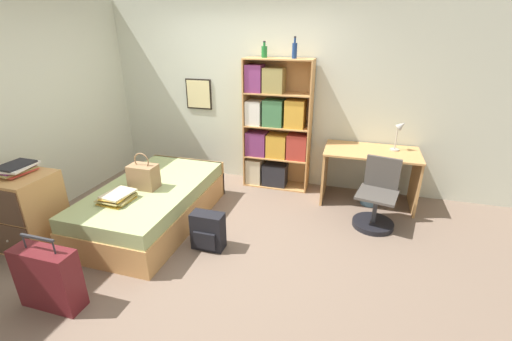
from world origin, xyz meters
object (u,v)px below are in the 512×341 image
(book_stack_on_bed, at_px, (117,197))
(bookcase, at_px, (273,129))
(bed, at_px, (154,203))
(suitcase, at_px, (49,278))
(desk_lamp, at_px, (400,130))
(handbag, at_px, (144,176))
(waste_bin, at_px, (370,196))
(magazine_pile_on_dresser, at_px, (16,168))
(bottle_green, at_px, (264,51))
(desk_chair, at_px, (376,206))
(backpack, at_px, (208,231))
(dresser, at_px, (26,211))
(bottle_brown, at_px, (295,50))
(desk, at_px, (370,167))

(book_stack_on_bed, relative_size, bookcase, 0.20)
(bed, xyz_separation_m, bookcase, (1.13, 1.44, 0.63))
(suitcase, height_order, desk_lamp, desk_lamp)
(handbag, xyz_separation_m, waste_bin, (2.56, 1.29, -0.51))
(magazine_pile_on_dresser, bearing_deg, bottle_green, 47.25)
(magazine_pile_on_dresser, xyz_separation_m, bottle_green, (2.03, 2.20, 1.05))
(suitcase, relative_size, desk_chair, 0.84)
(magazine_pile_on_dresser, bearing_deg, desk_chair, 21.56)
(suitcase, distance_m, bottle_green, 3.50)
(desk_chair, bearing_deg, bottle_green, 154.43)
(backpack, bearing_deg, bottle_green, 86.02)
(dresser, relative_size, magazine_pile_on_dresser, 2.05)
(desk_chair, bearing_deg, bookcase, 152.42)
(bottle_brown, bearing_deg, dresser, -136.98)
(handbag, height_order, desk, handbag)
(desk, bearing_deg, backpack, -135.42)
(desk_chair, height_order, waste_bin, desk_chair)
(desk_lamp, distance_m, waste_bin, 0.93)
(suitcase, relative_size, desk, 0.57)
(handbag, relative_size, suitcase, 0.63)
(dresser, bearing_deg, magazine_pile_on_dresser, 132.15)
(bed, height_order, desk_chair, desk_chair)
(book_stack_on_bed, distance_m, dresser, 0.96)
(handbag, distance_m, desk_lamp, 3.20)
(handbag, relative_size, bookcase, 0.23)
(waste_bin, bearing_deg, magazine_pile_on_dresser, -151.27)
(magazine_pile_on_dresser, bearing_deg, desk_lamp, 29.01)
(book_stack_on_bed, relative_size, suitcase, 0.53)
(backpack, bearing_deg, desk_lamp, 41.38)
(backpack, bearing_deg, bookcase, 81.26)
(bed, distance_m, magazine_pile_on_dresser, 1.44)
(bed, relative_size, desk_chair, 2.37)
(handbag, xyz_separation_m, magazine_pile_on_dresser, (-1.02, -0.68, 0.24))
(dresser, relative_size, desk_chair, 1.01)
(suitcase, bearing_deg, desk_lamp, 44.82)
(desk_lamp, relative_size, desk_chair, 0.50)
(suitcase, relative_size, backpack, 1.66)
(desk_chair, distance_m, backpack, 2.00)
(handbag, bearing_deg, desk, 28.27)
(waste_bin, bearing_deg, book_stack_on_bed, -147.96)
(bottle_brown, bearing_deg, desk_chair, -31.87)
(desk_chair, bearing_deg, suitcase, -141.00)
(bookcase, distance_m, desk_lamp, 1.67)
(suitcase, bearing_deg, desk_chair, 39.00)
(bookcase, bearing_deg, book_stack_on_bed, -123.50)
(desk, bearing_deg, magazine_pile_on_dresser, -150.13)
(dresser, bearing_deg, suitcase, -35.13)
(book_stack_on_bed, height_order, suitcase, suitcase)
(suitcase, distance_m, bookcase, 3.20)
(bed, relative_size, dresser, 2.36)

